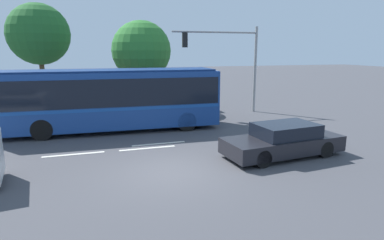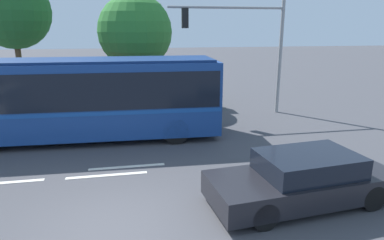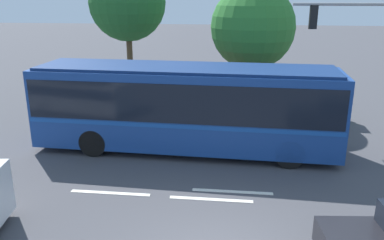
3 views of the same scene
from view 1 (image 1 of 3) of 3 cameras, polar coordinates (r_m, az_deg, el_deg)
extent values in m
plane|color=#444449|center=(11.43, -3.80, -8.98)|extent=(140.00, 140.00, 0.00)
cube|color=navy|center=(17.26, -14.10, 3.59)|extent=(11.11, 2.94, 2.82)
cube|color=black|center=(17.20, -14.18, 5.08)|extent=(10.89, 2.98, 1.35)
cube|color=#194C9E|center=(17.31, -14.05, 2.49)|extent=(11.00, 2.97, 0.14)
cube|color=black|center=(18.15, 3.64, 5.42)|extent=(0.14, 2.16, 1.58)
cube|color=navy|center=(17.11, -14.36, 8.43)|extent=(10.66, 2.73, 0.10)
cylinder|color=black|center=(18.98, -2.62, 1.15)|extent=(1.01, 0.34, 1.00)
cylinder|color=black|center=(16.84, -0.97, -0.25)|extent=(1.01, 0.34, 1.00)
cylinder|color=black|center=(18.79, -23.78, 0.01)|extent=(1.01, 0.34, 1.00)
cylinder|color=black|center=(16.63, -24.88, -1.56)|extent=(1.01, 0.34, 1.00)
cube|color=black|center=(13.35, 15.62, -4.11)|extent=(4.93, 2.30, 0.60)
cube|color=black|center=(13.28, 16.16, -1.72)|extent=(2.53, 1.84, 0.52)
cylinder|color=black|center=(11.92, 12.35, -6.67)|extent=(0.68, 0.28, 0.66)
cylinder|color=black|center=(13.20, 8.33, -4.65)|extent=(0.68, 0.28, 0.66)
cylinder|color=black|center=(13.75, 22.39, -4.79)|extent=(0.68, 0.28, 0.66)
cylinder|color=black|center=(14.88, 18.01, -3.21)|extent=(0.68, 0.28, 0.66)
cylinder|color=gray|center=(22.41, 11.02, 8.62)|extent=(0.18, 0.18, 5.65)
cylinder|color=gray|center=(21.20, 4.22, 15.16)|extent=(5.71, 0.12, 0.12)
cube|color=black|center=(20.54, -1.26, 13.90)|extent=(0.30, 0.22, 0.90)
cylinder|color=red|center=(20.66, -1.36, 14.72)|extent=(0.18, 0.02, 0.18)
cylinder|color=yellow|center=(20.65, -1.36, 13.89)|extent=(0.18, 0.02, 0.18)
cylinder|color=green|center=(20.64, -1.35, 13.05)|extent=(0.18, 0.02, 0.18)
cube|color=#286028|center=(21.83, -8.64, 2.34)|extent=(9.06, 1.08, 0.90)
cube|color=#B7192D|center=(21.72, -8.70, 4.30)|extent=(8.88, 1.02, 0.61)
cylinder|color=brown|center=(24.98, -24.66, 5.86)|extent=(0.32, 0.32, 3.71)
sphere|color=#236028|center=(24.91, -25.36, 13.48)|extent=(4.10, 4.10, 4.10)
cylinder|color=brown|center=(23.20, -8.67, 5.10)|extent=(0.29, 0.29, 2.65)
sphere|color=#2D752D|center=(23.03, -8.89, 11.99)|extent=(4.05, 4.05, 4.05)
cube|color=silver|center=(14.68, -5.86, -4.17)|extent=(2.40, 0.16, 0.01)
cube|color=silver|center=(14.07, -7.82, -4.95)|extent=(2.40, 0.16, 0.01)
cube|color=silver|center=(13.98, -20.10, -5.71)|extent=(2.40, 0.16, 0.01)
camera|label=2|loc=(4.70, 21.28, 13.59)|focal=31.21mm
camera|label=3|loc=(4.42, 26.63, 31.25)|focal=37.24mm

